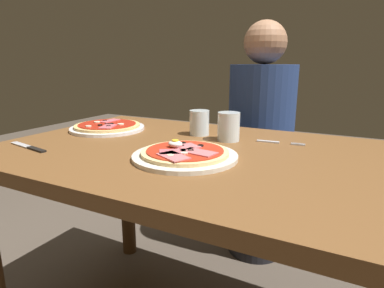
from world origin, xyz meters
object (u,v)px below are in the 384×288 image
Objects in this scene: water_glass_far at (199,124)px; diner_person at (260,150)px; water_glass_near at (229,129)px; pizza_across_left at (108,127)px; dining_table at (198,182)px; fork at (276,142)px; pizza_foreground at (185,154)px; knife at (30,147)px.

water_glass_far is 0.54m from diner_person.
pizza_across_left is at bearing -173.98° from water_glass_near.
fork is (0.20, 0.20, 0.11)m from dining_table.
diner_person is (0.10, 0.49, -0.20)m from water_glass_far.
dining_table is 0.48m from pizza_across_left.
knife is (-0.49, -0.13, -0.01)m from pizza_foreground.
diner_person is (0.48, 0.91, -0.17)m from knife.
water_glass_near is 0.62× the size of fork.
water_glass_near is at bearing 6.02° from pizza_across_left.
pizza_foreground is at bearing -96.73° from water_glass_near.
water_glass_near reaches higher than pizza_across_left.
pizza_foreground reaches higher than fork.
knife is at bearing -154.16° from dining_table.
dining_table is 0.16m from pizza_foreground.
dining_table is at bearing -64.93° from water_glass_far.
pizza_foreground reaches higher than knife.
water_glass_near is 0.13m from water_glass_far.
pizza_foreground is 0.25× the size of diner_person.
pizza_across_left is at bearing -166.53° from water_glass_far.
water_glass_near reaches higher than knife.
pizza_foreground is at bearing -71.25° from water_glass_far.
knife is at bearing -147.54° from fork.
pizza_foreground is (0.01, -0.10, 0.12)m from dining_table.
pizza_foreground is 0.31m from water_glass_far.
water_glass_near reaches higher than water_glass_far.
dining_table is at bearing 95.29° from pizza_foreground.
pizza_foreground is 3.24× the size of water_glass_far.
pizza_across_left is 0.66m from fork.
water_glass_near is at bearing -15.32° from water_glass_far.
pizza_across_left reaches higher than knife.
diner_person reaches higher than water_glass_near.
water_glass_near is at bearing 75.85° from dining_table.
dining_table is 4.32× the size of pizza_foreground.
fork is at bearing 32.46° from knife.
pizza_across_left is at bearing 167.11° from dining_table.
diner_person is at bearing 78.58° from water_glass_far.
dining_table is 1.09× the size of diner_person.
diner_person is at bearing 111.20° from fork.
diner_person reaches higher than dining_table.
diner_person is (0.47, 0.58, -0.18)m from pizza_across_left.
water_glass_near reaches higher than dining_table.
pizza_across_left is 2.98× the size of water_glass_near.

